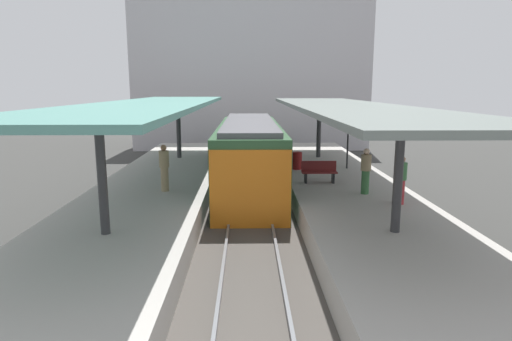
% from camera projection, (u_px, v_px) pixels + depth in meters
% --- Properties ---
extents(ground_plane, '(80.00, 80.00, 0.00)m').
position_uv_depth(ground_plane, '(250.00, 215.00, 16.41)').
color(ground_plane, '#383835').
extents(platform_left, '(4.40, 28.00, 1.00)m').
position_uv_depth(platform_left, '(149.00, 203.00, 16.24)').
color(platform_left, '#ADA8A0').
rests_on(platform_left, ground_plane).
extents(platform_right, '(4.40, 28.00, 1.00)m').
position_uv_depth(platform_right, '(351.00, 202.00, 16.39)').
color(platform_right, '#ADA8A0').
rests_on(platform_right, ground_plane).
extents(track_ballast, '(3.20, 28.00, 0.20)m').
position_uv_depth(track_ballast, '(250.00, 213.00, 16.39)').
color(track_ballast, '#4C4742').
rests_on(track_ballast, ground_plane).
extents(rail_near_side, '(0.08, 28.00, 0.14)m').
position_uv_depth(rail_near_side, '(231.00, 209.00, 16.34)').
color(rail_near_side, slate).
rests_on(rail_near_side, track_ballast).
extents(rail_far_side, '(0.08, 28.00, 0.14)m').
position_uv_depth(rail_far_side, '(269.00, 208.00, 16.37)').
color(rail_far_side, slate).
rests_on(rail_far_side, track_ballast).
extents(commuter_train, '(2.78, 11.62, 3.10)m').
position_uv_depth(commuter_train, '(249.00, 155.00, 19.67)').
color(commuter_train, '#2D5633').
rests_on(commuter_train, track_ballast).
extents(canopy_left, '(4.18, 21.00, 3.19)m').
position_uv_depth(canopy_left, '(152.00, 105.00, 16.95)').
color(canopy_left, '#333335').
rests_on(canopy_left, platform_left).
extents(canopy_right, '(4.18, 21.00, 3.09)m').
position_uv_depth(canopy_right, '(346.00, 108.00, 17.12)').
color(canopy_right, '#333335').
rests_on(canopy_right, platform_right).
extents(platform_bench, '(1.40, 0.41, 0.86)m').
position_uv_depth(platform_bench, '(319.00, 171.00, 17.36)').
color(platform_bench, black).
rests_on(platform_bench, platform_right).
extents(platform_sign, '(0.90, 0.08, 2.21)m').
position_uv_depth(platform_sign, '(348.00, 134.00, 20.20)').
color(platform_sign, '#262628').
rests_on(platform_sign, platform_right).
extents(litter_bin, '(0.44, 0.44, 0.80)m').
position_uv_depth(litter_bin, '(297.00, 161.00, 20.23)').
color(litter_bin, maroon).
rests_on(litter_bin, platform_right).
extents(passenger_near_bench, '(0.36, 0.36, 1.59)m').
position_uv_depth(passenger_near_bench, '(401.00, 179.00, 14.07)').
color(passenger_near_bench, maroon).
rests_on(passenger_near_bench, platform_right).
extents(passenger_mid_platform, '(0.36, 0.36, 1.64)m').
position_uv_depth(passenger_mid_platform, '(366.00, 170.00, 15.44)').
color(passenger_mid_platform, '#386B3D').
rests_on(passenger_mid_platform, platform_right).
extents(passenger_far_end, '(0.36, 0.36, 1.71)m').
position_uv_depth(passenger_far_end, '(164.00, 167.00, 15.86)').
color(passenger_far_end, '#998460').
rests_on(passenger_far_end, platform_left).
extents(station_building_backdrop, '(18.00, 6.00, 11.00)m').
position_uv_depth(station_building_backdrop, '(251.00, 78.00, 35.02)').
color(station_building_backdrop, '#B7B2B7').
rests_on(station_building_backdrop, ground_plane).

